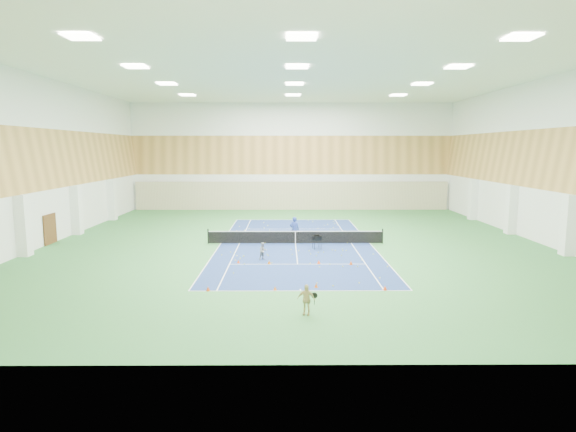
{
  "coord_description": "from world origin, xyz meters",
  "views": [
    {
      "loc": [
        -0.75,
        -34.68,
        6.92
      ],
      "look_at": [
        -0.54,
        0.33,
        2.0
      ],
      "focal_mm": 30.0,
      "sensor_mm": 36.0,
      "label": 1
    }
  ],
  "objects": [
    {
      "name": "wood_cladding",
      "position": [
        0.0,
        0.0,
        8.0
      ],
      "size": [
        36.0,
        40.0,
        8.0
      ],
      "primitive_type": null,
      "color": "tan",
      "rests_on": "room_shell"
    },
    {
      "name": "child_apron",
      "position": [
        0.13,
        -15.26,
        0.66
      ],
      "size": [
        0.83,
        0.5,
        1.31
      ],
      "primitive_type": "imported",
      "rotation": [
        0.0,
        0.0,
        -0.25
      ],
      "color": "tan",
      "rests_on": "ground"
    },
    {
      "name": "tennis_net",
      "position": [
        0.0,
        0.0,
        0.55
      ],
      "size": [
        12.8,
        0.1,
        1.1
      ],
      "primitive_type": null,
      "color": "black",
      "rests_on": "ground"
    },
    {
      "name": "cone_svc_b",
      "position": [
        -1.72,
        -6.3,
        0.12
      ],
      "size": [
        0.22,
        0.22,
        0.24
      ],
      "primitive_type": "cone",
      "color": "orange",
      "rests_on": "ground"
    },
    {
      "name": "back_curtain",
      "position": [
        0.0,
        19.75,
        1.6
      ],
      "size": [
        35.4,
        0.16,
        3.2
      ],
      "primitive_type": "cube",
      "color": "#C6B793",
      "rests_on": "ground"
    },
    {
      "name": "court_surface",
      "position": [
        0.0,
        0.0,
        0.01
      ],
      "size": [
        10.97,
        23.77,
        0.01
      ],
      "primitive_type": "cube",
      "color": "navy",
      "rests_on": "ground"
    },
    {
      "name": "room_shell",
      "position": [
        0.0,
        0.0,
        6.0
      ],
      "size": [
        36.0,
        40.0,
        12.0
      ],
      "primitive_type": null,
      "color": "white",
      "rests_on": "ground"
    },
    {
      "name": "cone_svc_d",
      "position": [
        3.2,
        -6.53,
        0.12
      ],
      "size": [
        0.22,
        0.22,
        0.24
      ],
      "primitive_type": "cone",
      "color": "#DA470B",
      "rests_on": "ground"
    },
    {
      "name": "cone_base_d",
      "position": [
        4.17,
        -11.78,
        0.12
      ],
      "size": [
        0.21,
        0.21,
        0.24
      ],
      "primitive_type": "cone",
      "color": "#E43E0C",
      "rests_on": "ground"
    },
    {
      "name": "ball_cart",
      "position": [
        1.45,
        -1.94,
        0.48
      ],
      "size": [
        0.67,
        0.67,
        0.96
      ],
      "primitive_type": null,
      "rotation": [
        0.0,
        0.0,
        0.24
      ],
      "color": "black",
      "rests_on": "ground"
    },
    {
      "name": "tennis_balls_scatter",
      "position": [
        0.0,
        0.0,
        0.05
      ],
      "size": [
        10.57,
        22.77,
        0.07
      ],
      "primitive_type": null,
      "color": "yellow",
      "rests_on": "ground"
    },
    {
      "name": "cone_svc_c",
      "position": [
        1.28,
        -6.3,
        0.12
      ],
      "size": [
        0.22,
        0.22,
        0.25
      ],
      "primitive_type": "cone",
      "color": "#FA430D",
      "rests_on": "ground"
    },
    {
      "name": "coach",
      "position": [
        -0.07,
        0.6,
        0.95
      ],
      "size": [
        0.72,
        0.49,
        1.9
      ],
      "primitive_type": "imported",
      "rotation": [
        0.0,
        0.0,
        3.09
      ],
      "color": "#213897",
      "rests_on": "ground"
    },
    {
      "name": "cone_base_c",
      "position": [
        0.8,
        -11.29,
        0.11
      ],
      "size": [
        0.2,
        0.2,
        0.22
      ],
      "primitive_type": "cone",
      "color": "#E05B0B",
      "rests_on": "ground"
    },
    {
      "name": "cone_base_b",
      "position": [
        -1.25,
        -11.75,
        0.1
      ],
      "size": [
        0.19,
        0.19,
        0.2
      ],
      "primitive_type": "cone",
      "color": "orange",
      "rests_on": "ground"
    },
    {
      "name": "child_court",
      "position": [
        -2.14,
        -5.14,
        0.55
      ],
      "size": [
        0.68,
        0.65,
        1.1
      ],
      "primitive_type": "imported",
      "rotation": [
        0.0,
        0.0,
        0.62
      ],
      "color": "gray",
      "rests_on": "ground"
    },
    {
      "name": "cone_base_a",
      "position": [
        -4.54,
        -11.83,
        0.11
      ],
      "size": [
        0.21,
        0.21,
        0.23
      ],
      "primitive_type": "cone",
      "color": "#D9440B",
      "rests_on": "ground"
    },
    {
      "name": "ceiling_light_grid",
      "position": [
        0.0,
        0.0,
        11.92
      ],
      "size": [
        21.4,
        25.4,
        0.06
      ],
      "primitive_type": null,
      "color": "white",
      "rests_on": "room_shell"
    },
    {
      "name": "cone_svc_a",
      "position": [
        -3.61,
        -6.09,
        0.11
      ],
      "size": [
        0.19,
        0.19,
        0.21
      ],
      "primitive_type": "cone",
      "color": "#F4430C",
      "rests_on": "ground"
    },
    {
      "name": "door_left_b",
      "position": [
        -17.92,
        0.0,
        1.1
      ],
      "size": [
        0.08,
        1.8,
        2.2
      ],
      "primitive_type": "cube",
      "color": "#593319",
      "rests_on": "ground"
    },
    {
      "name": "ground",
      "position": [
        0.0,
        0.0,
        0.0
      ],
      "size": [
        40.0,
        40.0,
        0.0
      ],
      "primitive_type": "plane",
      "color": "#327538",
      "rests_on": "ground"
    }
  ]
}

